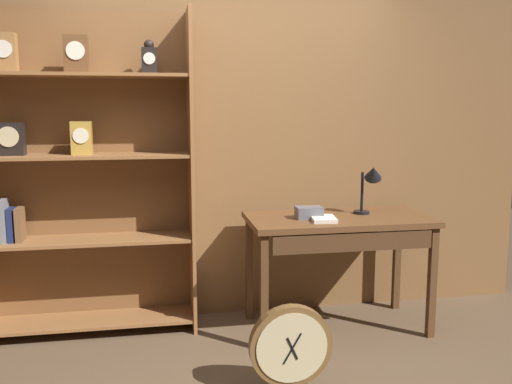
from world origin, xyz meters
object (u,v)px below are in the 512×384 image
Objects in this scene: desk_lamp at (371,180)px; open_repair_manual at (323,219)px; bookshelf at (77,177)px; toolbox_small at (309,213)px; round_clock_large at (291,348)px; workbench at (339,231)px.

desk_lamp is 1.71× the size of open_repair_manual.
bookshelf is 1.71m from open_repair_manual.
toolbox_small is 1.07m from round_clock_large.
workbench is 5.81× the size of open_repair_manual.
bookshelf reaches higher than round_clock_large.
desk_lamp reaches higher than toolbox_small.
workbench is at bearing -9.35° from bookshelf.
open_repair_manual is 0.43× the size of round_clock_large.
round_clock_large is (-0.40, -0.72, -0.57)m from open_repair_manual.
open_repair_manual is at bearing -159.12° from desk_lamp.
round_clock_large is at bearing -41.82° from bookshelf.
toolbox_small is 0.82× the size of open_repair_manual.
toolbox_small is at bearing 136.71° from open_repair_manual.
desk_lamp reaches higher than round_clock_large.
bookshelf is at bearing 174.73° from open_repair_manual.
bookshelf is 10.18× the size of open_repair_manual.
toolbox_small is at bearing -173.24° from desk_lamp.
toolbox_small is at bearing -10.59° from bookshelf.
bookshelf reaches higher than toolbox_small.
bookshelf is at bearing 173.35° from desk_lamp.
workbench is at bearing 55.98° from round_clock_large.
bookshelf reaches higher than open_repair_manual.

